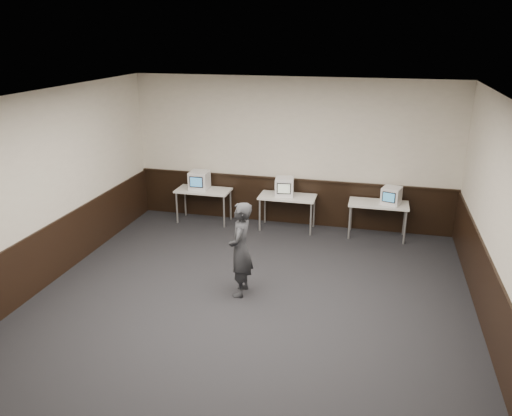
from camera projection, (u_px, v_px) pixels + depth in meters
The scene contains 17 objects.
floor at pixel (243, 314), 7.60m from camera, with size 8.00×8.00×0.00m, color black.
ceiling at pixel (241, 102), 6.53m from camera, with size 8.00×8.00×0.00m, color white.
back_wall at pixel (292, 153), 10.72m from camera, with size 7.00×7.00×0.00m, color beige.
front_wall at pixel (87, 414), 3.41m from camera, with size 7.00×7.00×0.00m, color beige.
left_wall at pixel (29, 197), 7.86m from camera, with size 8.00×8.00×0.00m, color beige.
right_wall at pixel (510, 239), 6.27m from camera, with size 8.00×8.00×0.00m, color beige.
wainscot_back at pixel (290, 201), 11.07m from camera, with size 6.98×0.04×1.00m, color black.
wainscot_left at pixel (40, 260), 8.23m from camera, with size 0.04×7.98×1.00m, color black.
wainscot_right at pixel (494, 315), 6.65m from camera, with size 0.04×7.98×1.00m, color black.
wainscot_rail at pixel (291, 179), 10.88m from camera, with size 6.98×0.06×0.04m, color black.
desk_left at pixel (203, 193), 11.10m from camera, with size 1.20×0.60×0.75m.
desk_center at pixel (287, 199), 10.67m from camera, with size 1.20×0.60×0.75m.
desk_right at pixel (378, 206), 10.24m from camera, with size 1.20×0.60×0.75m.
emac_left at pixel (199, 180), 11.04m from camera, with size 0.42×0.45×0.41m.
emac_center at pixel (284, 187), 10.62m from camera, with size 0.44×0.46×0.39m.
emac_right at pixel (391, 196), 10.10m from camera, with size 0.45×0.46×0.35m.
person at pixel (241, 249), 7.95m from camera, with size 0.57×0.38×1.58m, color #28292D.
Camera 1 is at (1.79, -6.38, 4.07)m, focal length 35.00 mm.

